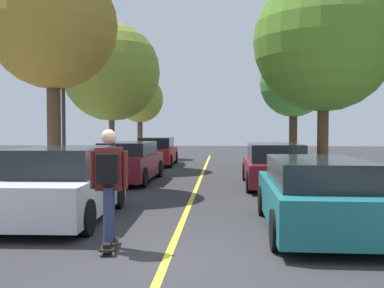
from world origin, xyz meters
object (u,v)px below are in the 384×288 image
Objects in this scene: street_tree_left_far at (140,99)px; streetlamp at (63,91)px; street_tree_right_nearest at (324,42)px; parked_car_left_nearest at (62,184)px; street_tree_left_near at (111,72)px; skateboard at (109,244)px; parked_car_left_near at (129,162)px; parked_car_left_far at (157,152)px; parked_car_right_nearest at (315,195)px; street_tree_left_nearest at (53,26)px; parked_car_right_near at (274,165)px; skateboarder at (109,179)px; street_tree_right_near at (294,84)px.

streetlamp reaches higher than street_tree_left_far.
parked_car_left_nearest is at bearing -137.10° from street_tree_right_nearest.
street_tree_left_near reaches higher than skateboard.
parked_car_left_near is 5.19× the size of skateboard.
parked_car_left_nearest is 0.98× the size of parked_car_left_far.
street_tree_left_far reaches higher than parked_car_right_nearest.
street_tree_left_nearest is 0.96× the size of street_tree_right_nearest.
street_tree_left_far is (-1.68, 4.46, 2.93)m from parked_car_left_far.
parked_car_right_near is 0.89× the size of streetlamp.
parked_car_left_far is 8.82m from streetlamp.
street_tree_right_nearest is at bearing 58.52° from skateboard.
street_tree_left_nearest is at bearing -166.53° from parked_car_right_near.
parked_car_left_nearest is at bearing 124.95° from skateboarder.
parked_car_left_near is at bearing -68.80° from street_tree_left_near.
streetlamp reaches higher than parked_car_right_nearest.
parked_car_left_far is at bearing 122.64° from parked_car_right_near.
skateboard is at bearing -76.08° from street_tree_left_near.
street_tree_right_nearest reaches higher than skateboarder.
street_tree_right_nearest is 10.44m from skateboarder.
street_tree_left_near reaches higher than parked_car_left_nearest.
street_tree_left_far is at bearing 99.18° from skateboard.
street_tree_left_near is 1.27× the size of streetlamp.
streetlamp is (-6.70, -0.58, 2.39)m from parked_car_right_near.
street_tree_left_far is 20.41m from skateboard.
street_tree_right_near is 1.07× the size of streetlamp.
parked_car_left_far is 0.85× the size of street_tree_left_far.
street_tree_left_near is 14.00m from skateboard.
parked_car_left_near is 8.80m from skateboarder.
parked_car_left_near is 8.77m from skateboard.
parked_car_left_far is 0.77× the size of street_tree_right_near.
street_tree_right_nearest is 10.81m from skateboard.
street_tree_left_far is 9.92m from street_tree_right_near.
parked_car_right_nearest is at bearing -97.35° from street_tree_right_near.
parked_car_left_nearest is 13.22m from parked_car_left_far.
parked_car_left_nearest reaches higher than parked_car_left_far.
street_tree_left_near is at bearing 90.00° from street_tree_left_nearest.
parked_car_left_near is 5.04m from parked_car_right_near.
street_tree_left_nearest is at bearing 117.85° from skateboard.
parked_car_left_far is at bearing 133.19° from street_tree_right_nearest.
street_tree_right_nearest is (8.30, 2.25, -0.14)m from street_tree_left_nearest.
parked_car_left_near reaches higher than parked_car_right_nearest.
street_tree_right_nearest is at bearing 58.64° from skateboarder.
parked_car_left_nearest is 4.74× the size of skateboard.
skateboard is at bearing -114.07° from parked_car_right_near.
street_tree_right_nearest reaches higher than street_tree_left_nearest.
streetlamp is 2.88× the size of skateboarder.
street_tree_left_far is at bearing 99.17° from skateboarder.
street_tree_right_near is (8.30, -5.42, 0.35)m from street_tree_left_far.
parked_car_left_near is 6.76m from parked_car_left_far.
skateboarder is at bearing -79.94° from parked_car_left_near.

